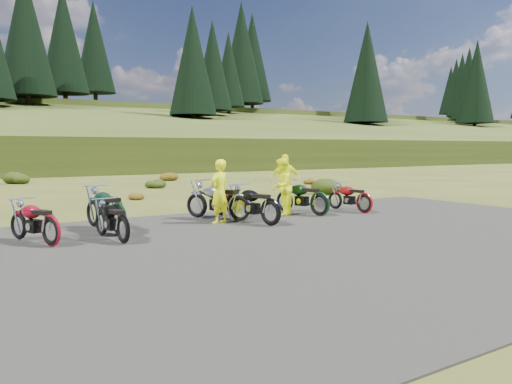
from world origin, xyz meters
TOP-DOWN VIEW (x-y plane):
  - ground at (0.00, 0.00)m, footprint 300.00×300.00m
  - gravel_pad at (0.00, -2.00)m, footprint 20.00×12.00m
  - hill_slope at (0.00, 50.00)m, footprint 300.00×45.97m
  - conifer_23 at (3.00, 62.00)m, footprint 7.48×7.48m
  - conifer_24 at (9.00, 68.00)m, footprint 7.04×7.04m
  - conifer_25 at (15.00, 74.00)m, footprint 6.60×6.60m
  - conifer_26 at (21.00, 49.00)m, footprint 6.16×6.16m
  - conifer_27 at (27.00, 55.00)m, footprint 5.72×5.72m
  - conifer_28 at (33.00, 61.00)m, footprint 5.28×5.28m
  - conifer_29 at (39.00, 67.00)m, footprint 7.92×7.92m
  - conifer_30 at (45.00, 73.00)m, footprint 7.48×7.48m
  - conifer_31 at (51.00, 48.00)m, footprint 7.04×7.04m
  - conifer_32 at (57.00, 54.00)m, footprint 6.60×6.60m
  - conifer_33 at (63.00, 60.00)m, footprint 6.16×6.16m
  - conifer_34 at (69.00, 66.00)m, footprint 5.72×5.72m
  - conifer_35 at (75.00, 72.00)m, footprint 5.28×5.28m
  - conifer_36 at (81.00, 78.00)m, footprint 7.92×7.92m
  - conifer_37 at (87.00, 53.00)m, footprint 7.48×7.48m
  - conifer_38 at (93.00, 59.00)m, footprint 7.04×7.04m
  - conifer_39 at (99.00, 65.00)m, footprint 6.60×6.60m
  - conifer_40 at (105.00, 71.00)m, footprint 6.16×6.16m
  - conifer_41 at (111.00, 77.00)m, footprint 5.72×5.72m
  - shrub_3 at (-3.30, 21.90)m, footprint 1.56×1.56m
  - shrub_4 at (-0.40, 9.20)m, footprint 0.77×0.77m
  - shrub_5 at (2.50, 14.50)m, footprint 1.03×1.03m
  - shrub_6 at (5.40, 19.80)m, footprint 1.30×1.30m
  - shrub_7 at (8.30, 7.10)m, footprint 1.56×1.56m
  - shrub_8 at (11.20, 12.40)m, footprint 0.77×0.77m
  - motorcycle_0 at (-3.79, -0.06)m, footprint 0.84×1.92m
  - motorcycle_1 at (-5.22, 0.46)m, footprint 1.35×2.07m
  - motorcycle_2 at (-3.53, 1.10)m, footprint 1.10×2.39m
  - motorcycle_3 at (0.06, 1.31)m, footprint 1.75×2.44m
  - motorcycle_4 at (0.16, 1.49)m, footprint 0.74×1.94m
  - motorcycle_5 at (0.44, 0.29)m, footprint 1.16×2.26m
  - motorcycle_6 at (4.54, 0.86)m, footprint 0.86×1.97m
  - motorcycle_7 at (2.85, 1.09)m, footprint 1.23×2.27m
  - person_middle at (-0.53, 1.47)m, footprint 0.78×0.65m
  - person_right_a at (1.92, 1.87)m, footprint 1.12×1.07m
  - person_right_b at (3.68, 4.10)m, footprint 1.20×0.97m

SIDE VIEW (x-z plane):
  - ground at x=0.00m, z-range 0.00..0.00m
  - gravel_pad at x=0.00m, z-range -0.02..0.02m
  - hill_slope at x=0.00m, z-range -4.69..4.69m
  - motorcycle_0 at x=-3.79m, z-range -0.49..0.49m
  - motorcycle_1 at x=-5.22m, z-range -0.51..0.51m
  - motorcycle_2 at x=-3.53m, z-range -0.60..0.60m
  - motorcycle_3 at x=0.06m, z-range -0.61..0.61m
  - motorcycle_4 at x=0.16m, z-range -0.50..0.50m
  - motorcycle_5 at x=0.44m, z-range -0.56..0.56m
  - motorcycle_6 at x=4.54m, z-range -0.50..0.50m
  - motorcycle_7 at x=2.85m, z-range -0.57..0.57m
  - shrub_4 at x=-0.40m, z-range 0.00..0.45m
  - shrub_8 at x=11.20m, z-range 0.00..0.45m
  - shrub_5 at x=2.50m, z-range 0.00..0.61m
  - shrub_6 at x=5.40m, z-range 0.00..0.77m
  - shrub_3 at x=-3.30m, z-range 0.00..0.92m
  - shrub_7 at x=8.30m, z-range 0.00..0.92m
  - person_middle at x=-0.53m, z-range 0.00..1.82m
  - person_right_a at x=1.92m, z-range 0.00..1.82m
  - person_right_b at x=3.68m, z-range 0.00..1.91m
  - conifer_26 at x=21.00m, z-range 5.37..21.37m
  - conifer_27 at x=27.00m, z-range 6.56..21.56m
  - conifer_31 at x=51.00m, z-range 5.18..23.18m
  - conifer_28 at x=33.00m, z-range 7.76..21.76m
  - conifer_32 at x=57.00m, z-range 6.37..23.37m
  - conifer_33 at x=63.00m, z-range 7.56..23.56m
  - conifer_37 at x=87.00m, z-range 6.17..25.17m
  - conifer_34 at x=69.00m, z-range 8.76..23.76m
  - conifer_38 at x=93.00m, z-range 7.37..25.37m
  - conifer_35 at x=75.00m, z-range 9.95..23.95m
  - conifer_39 at x=99.00m, z-range 8.56..25.56m
  - conifer_23 at x=3.00m, z-range 7.97..26.97m
  - conifer_41 at x=111.00m, z-range 10.15..25.15m
  - conifer_40 at x=105.00m, z-range 9.76..25.76m
  - conifer_24 at x=9.00m, z-range 9.16..27.16m
  - conifer_25 at x=15.00m, z-range 10.16..27.16m
  - conifer_29 at x=39.00m, z-range 8.97..28.97m
  - conifer_30 at x=45.00m, z-range 10.16..29.16m
  - conifer_36 at x=81.00m, z-range 10.16..30.16m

